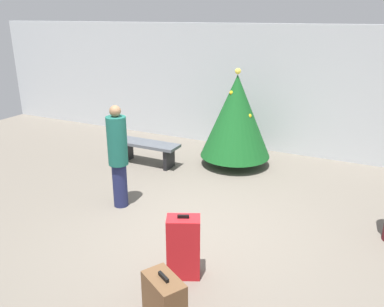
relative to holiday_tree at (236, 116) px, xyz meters
The scene contains 7 objects.
ground_plane 2.99m from the holiday_tree, 81.32° to the right, with size 16.00×16.00×0.00m, color #665E54.
back_wall 1.41m from the holiday_tree, 71.88° to the left, with size 16.00×0.20×2.81m, color #B7BCC1.
holiday_tree is the anchor object (origin of this frame).
waiting_bench 1.95m from the holiday_tree, 154.09° to the right, with size 1.38×0.44×0.48m.
traveller_1 2.80m from the holiday_tree, 111.40° to the right, with size 0.39×0.39×1.69m.
suitcase_0 4.78m from the holiday_tree, 78.12° to the right, with size 0.53×0.46×0.62m.
suitcase_3 3.92m from the holiday_tree, 78.69° to the right, with size 0.46×0.39×0.82m.
Camera 1 is at (2.20, -4.57, 2.99)m, focal length 36.83 mm.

